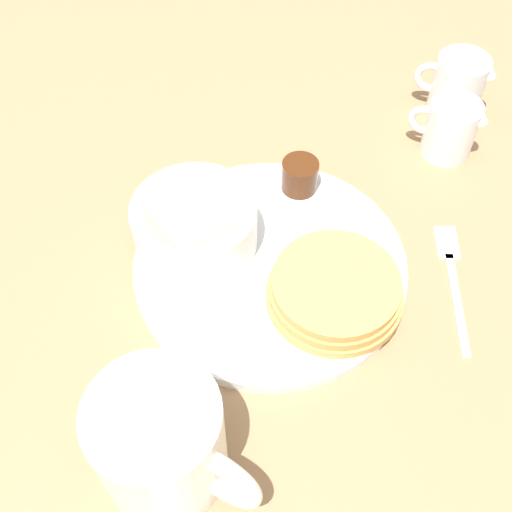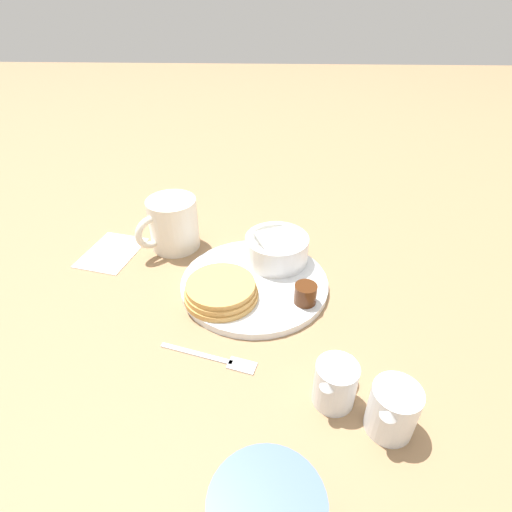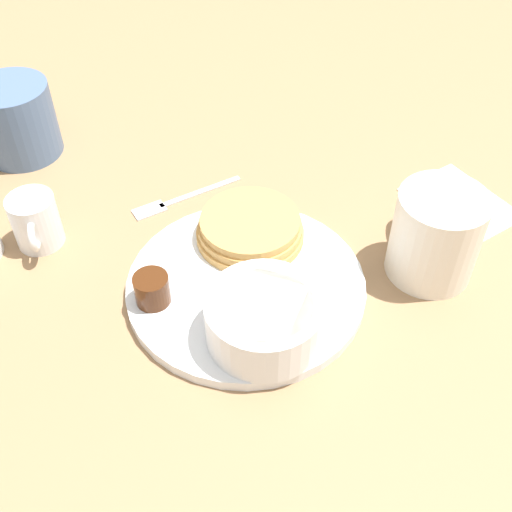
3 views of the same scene
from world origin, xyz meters
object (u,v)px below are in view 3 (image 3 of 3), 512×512
Objects in this scene: plate at (246,286)px; second_mug at (17,119)px; fork at (175,200)px; bowl at (264,318)px; creamer_pitcher_near at (35,221)px; coffee_mug at (435,233)px.

second_mug reaches higher than plate.
bowl is at bearing 160.30° from fork.
bowl is at bearing 148.50° from plate.
creamer_pitcher_near is at bearing 14.16° from bowl.
bowl is 0.80× the size of fork.
bowl is 1.02× the size of coffee_mug.
plate is 1.78× the size of fork.
coffee_mug is 0.30m from fork.
coffee_mug is (-0.11, -0.16, 0.04)m from plate.
plate is at bearing -31.50° from bowl.
bowl is at bearing 178.34° from second_mug.
plate is 0.37m from second_mug.
creamer_pitcher_near is 0.56× the size of second_mug.
second_mug reaches higher than fork.
creamer_pitcher_near is 0.48× the size of fork.
coffee_mug is 0.42m from creamer_pitcher_near.
plate is 0.16m from fork.
plate is at bearing 165.29° from fork.
bowl reaches higher than plate.
fork is at bearing -19.70° from bowl.
creamer_pitcher_near reaches higher than bowl.
coffee_mug is 0.78× the size of fork.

